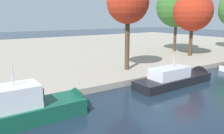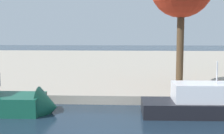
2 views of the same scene
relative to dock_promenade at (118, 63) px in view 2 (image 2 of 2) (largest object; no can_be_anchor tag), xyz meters
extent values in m
cube|color=#A39989|center=(0.00, 0.00, 0.00)|extent=(120.00, 55.00, 0.65)
cone|color=#14513D|center=(-3.55, -30.05, 0.10)|extent=(1.23, 2.66, 2.64)
cube|color=black|center=(7.41, -29.95, -0.09)|extent=(9.82, 2.87, 1.33)
cube|color=white|center=(6.68, -29.96, 1.15)|extent=(4.44, 2.23, 1.15)
cylinder|color=silver|center=(7.16, -29.95, 2.42)|extent=(0.08, 0.08, 1.38)
cylinder|color=#4C3823|center=(5.92, -23.43, 3.53)|extent=(0.59, 0.59, 6.41)
camera|label=1|loc=(-11.09, -45.73, 6.97)|focal=35.64mm
camera|label=2|loc=(1.66, -49.33, 4.91)|focal=49.48mm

